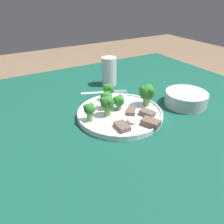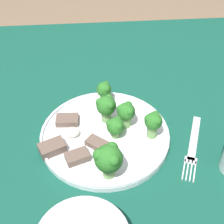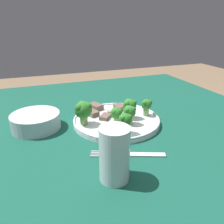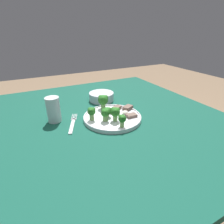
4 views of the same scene
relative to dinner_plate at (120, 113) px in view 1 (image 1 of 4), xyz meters
name	(u,v)px [view 1 (image 1 of 4)]	position (x,y,z in m)	size (l,w,h in m)	color
table	(128,137)	(0.00, 0.04, -0.10)	(1.06, 1.13, 0.73)	#114738
dinner_plate	(120,113)	(0.00, 0.00, 0.00)	(0.27, 0.27, 0.02)	white
fork	(104,93)	(-0.18, 0.04, -0.01)	(0.08, 0.17, 0.00)	silver
cream_bowl	(186,99)	(0.05, 0.24, 0.01)	(0.14, 0.14, 0.05)	#B7BCC6
drinking_glass	(109,73)	(-0.24, 0.10, 0.04)	(0.06, 0.06, 0.11)	silver
broccoli_floret_near_rim_left	(108,90)	(-0.09, 0.01, 0.04)	(0.04, 0.04, 0.06)	#709E56
broccoli_floret_center_left	(89,110)	(0.00, -0.10, 0.04)	(0.03, 0.03, 0.05)	#709E56
broccoli_floret_back_left	(119,101)	(-0.02, 0.01, 0.03)	(0.04, 0.04, 0.05)	#709E56
broccoli_floret_front_left	(106,98)	(-0.04, -0.02, 0.04)	(0.04, 0.04, 0.06)	#709E56
broccoli_floret_center_back	(147,92)	(0.00, 0.10, 0.05)	(0.05, 0.05, 0.07)	#709E56
broccoli_floret_mid_cluster	(107,103)	(-0.01, -0.04, 0.04)	(0.04, 0.04, 0.06)	#709E56
meat_slice_front_slice	(147,113)	(0.06, 0.06, 0.01)	(0.05, 0.04, 0.02)	brown
meat_slice_middle_slice	(131,111)	(0.02, 0.03, 0.01)	(0.05, 0.05, 0.01)	brown
meat_slice_rear_slice	(149,123)	(0.11, 0.03, 0.01)	(0.06, 0.05, 0.02)	brown
meat_slice_edge_slice	(122,126)	(0.08, -0.04, 0.01)	(0.05, 0.03, 0.01)	brown
sauce_dollop	(131,120)	(0.07, 0.00, 0.01)	(0.03, 0.03, 0.02)	silver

